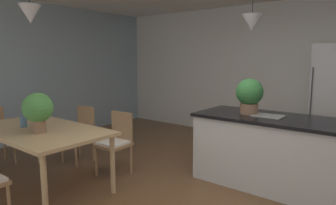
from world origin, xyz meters
name	(u,v)px	position (x,y,z in m)	size (l,w,h in m)	color
wall_back_kitchen	(293,73)	(0.00, 3.26, 1.35)	(10.00, 0.12, 2.70)	white
window_wall_left_glazing	(17,73)	(-4.06, 0.00, 1.35)	(0.06, 8.40, 2.70)	#9EB7C6
dining_table	(39,133)	(-1.88, -0.79, 0.69)	(1.88, 1.03, 0.76)	tan
chair_far_right	(116,141)	(-1.46, 0.10, 0.47)	(0.43, 0.43, 0.87)	#A87F56
chair_far_left	(80,132)	(-2.31, 0.10, 0.47)	(0.42, 0.42, 0.87)	#A87F56
kitchen_island	(277,151)	(0.47, 1.06, 0.46)	(2.05, 0.88, 0.91)	silver
refrigerator	(336,101)	(0.82, 2.86, 0.93)	(0.71, 0.67, 1.86)	silver
pendant_over_table	(30,14)	(-1.85, -0.82, 2.14)	(0.25, 0.25, 0.67)	black
pendant_over_island_main	(252,23)	(0.07, 1.06, 2.07)	(0.25, 0.25, 0.73)	black
potted_plant_on_island	(249,94)	(0.08, 1.06, 1.16)	(0.35, 0.35, 0.47)	#8C664C
potted_plant_on_table	(38,109)	(-1.67, -0.90, 1.04)	(0.35, 0.35, 0.47)	#8C664C
vase_on_dining_table	(24,121)	(-2.10, -0.87, 0.83)	(0.08, 0.08, 0.14)	slate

